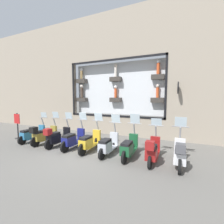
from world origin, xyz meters
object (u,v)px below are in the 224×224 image
at_px(scooter_green_2, 129,147).
at_px(scooter_silver_3, 108,145).
at_px(scooter_teal_8, 32,134).
at_px(shop_sign_post, 17,125).
at_px(scooter_navy_5, 73,139).
at_px(scooter_olive_7, 43,135).
at_px(scooter_white_0, 180,154).
at_px(scooter_red_1, 152,151).
at_px(scooter_black_6, 57,137).
at_px(scooter_yellow_4, 90,142).

height_order(scooter_green_2, scooter_silver_3, scooter_green_2).
xyz_separation_m(scooter_silver_3, scooter_teal_8, (-0.00, 4.52, -0.00)).
bearing_deg(scooter_teal_8, shop_sign_post, 84.97).
xyz_separation_m(scooter_navy_5, scooter_olive_7, (-0.06, 1.81, 0.04)).
xyz_separation_m(scooter_white_0, scooter_red_1, (-0.01, 0.90, -0.02)).
bearing_deg(scooter_olive_7, scooter_teal_8, 86.49).
xyz_separation_m(scooter_red_1, scooter_teal_8, (0.07, 6.33, -0.04)).
height_order(scooter_green_2, scooter_olive_7, scooter_green_2).
height_order(scooter_black_6, scooter_teal_8, scooter_black_6).
height_order(scooter_white_0, scooter_silver_3, scooter_white_0).
bearing_deg(scooter_red_1, scooter_white_0, -89.33).
bearing_deg(shop_sign_post, scooter_olive_7, -94.41).
xyz_separation_m(scooter_green_2, shop_sign_post, (0.11, 6.75, 0.36)).
bearing_deg(scooter_red_1, scooter_green_2, 85.38).
height_order(scooter_white_0, scooter_olive_7, scooter_white_0).
xyz_separation_m(scooter_green_2, scooter_olive_7, (-0.06, 4.52, 0.04)).
xyz_separation_m(scooter_red_1, shop_sign_post, (0.18, 7.65, 0.33)).
height_order(scooter_red_1, scooter_navy_5, scooter_navy_5).
bearing_deg(scooter_yellow_4, scooter_green_2, -90.03).
height_order(scooter_black_6, scooter_olive_7, scooter_black_6).
bearing_deg(scooter_yellow_4, scooter_red_1, -91.56).
distance_m(scooter_red_1, scooter_yellow_4, 2.72).
distance_m(scooter_white_0, scooter_yellow_4, 3.62).
bearing_deg(scooter_navy_5, scooter_black_6, 94.03).
distance_m(scooter_yellow_4, shop_sign_post, 4.95).
xyz_separation_m(scooter_teal_8, shop_sign_post, (0.12, 1.32, 0.38)).
relative_size(scooter_white_0, scooter_yellow_4, 1.00).
relative_size(scooter_red_1, scooter_silver_3, 1.00).
height_order(scooter_red_1, scooter_olive_7, scooter_olive_7).
relative_size(scooter_white_0, scooter_teal_8, 1.01).
xyz_separation_m(scooter_red_1, scooter_navy_5, (0.07, 3.62, -0.02)).
relative_size(scooter_navy_5, shop_sign_post, 1.22).
bearing_deg(scooter_olive_7, scooter_yellow_4, -88.65).
height_order(scooter_yellow_4, shop_sign_post, scooter_yellow_4).
bearing_deg(scooter_white_0, scooter_yellow_4, 89.00).
xyz_separation_m(scooter_silver_3, scooter_navy_5, (0.00, 1.81, 0.02)).
distance_m(scooter_red_1, shop_sign_post, 7.66).
relative_size(scooter_white_0, scooter_black_6, 1.00).
bearing_deg(scooter_black_6, scooter_green_2, -88.99).
distance_m(scooter_black_6, scooter_teal_8, 1.81).
xyz_separation_m(scooter_black_6, scooter_olive_7, (0.00, 0.90, 0.00)).
height_order(scooter_navy_5, scooter_teal_8, scooter_navy_5).
xyz_separation_m(scooter_white_0, scooter_yellow_4, (0.06, 3.62, -0.04)).
relative_size(scooter_yellow_4, scooter_black_6, 1.00).
bearing_deg(scooter_teal_8, scooter_black_6, -91.78).
bearing_deg(scooter_red_1, scooter_silver_3, 87.84).
relative_size(scooter_silver_3, scooter_yellow_4, 0.99).
distance_m(scooter_silver_3, scooter_black_6, 2.72).
bearing_deg(scooter_black_6, scooter_silver_3, -88.76).
xyz_separation_m(scooter_white_0, scooter_teal_8, (0.05, 7.24, -0.06)).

